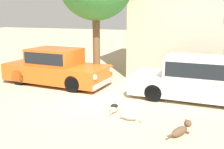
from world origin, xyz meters
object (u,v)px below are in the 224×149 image
at_px(parked_sedan_second, 197,79).
at_px(stray_dog_tan, 182,129).
at_px(stray_dog_spotted, 115,106).
at_px(stray_cat, 129,118).
at_px(parked_sedan_nearest, 56,67).

distance_m(parked_sedan_second, stray_dog_tan, 3.19).
bearing_deg(stray_dog_spotted, stray_cat, -137.38).
bearing_deg(stray_dog_tan, stray_dog_spotted, 91.85).
bearing_deg(stray_dog_tan, parked_sedan_second, 24.44).
xyz_separation_m(stray_dog_tan, stray_cat, (-1.49, 0.43, -0.06)).
bearing_deg(parked_sedan_nearest, parked_sedan_second, 2.65).
height_order(parked_sedan_nearest, stray_cat, parked_sedan_nearest).
height_order(parked_sedan_nearest, stray_dog_tan, parked_sedan_nearest).
distance_m(parked_sedan_second, stray_cat, 3.23).
xyz_separation_m(parked_sedan_nearest, parked_sedan_second, (5.78, -0.10, -0.01)).
height_order(parked_sedan_second, stray_dog_tan, parked_sedan_second).
bearing_deg(parked_sedan_nearest, stray_dog_spotted, -28.67).
bearing_deg(stray_cat, parked_sedan_second, -123.15).
bearing_deg(parked_sedan_second, stray_dog_tan, -91.25).
distance_m(stray_dog_spotted, stray_dog_tan, 2.36).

